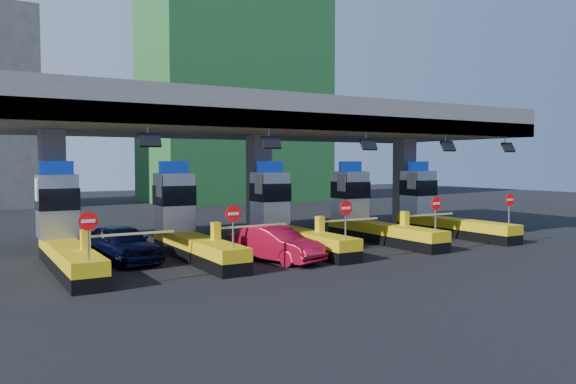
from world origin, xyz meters
TOP-DOWN VIEW (x-y plane):
  - ground at (0.00, 0.00)m, footprint 120.00×120.00m
  - toll_canopy at (0.00, 2.87)m, footprint 28.00×12.09m
  - toll_lane_far_left at (-10.00, 0.28)m, footprint 4.43×8.00m
  - toll_lane_left at (-5.00, 0.28)m, footprint 4.43×8.00m
  - toll_lane_center at (0.00, 0.28)m, footprint 4.43×8.00m
  - toll_lane_right at (5.00, 0.28)m, footprint 4.43×8.00m
  - toll_lane_far_right at (10.00, 0.28)m, footprint 4.43×8.00m
  - bg_building_scaffold at (12.00, 32.00)m, footprint 18.00×12.00m
  - van at (-7.82, 0.17)m, footprint 2.74×4.87m
  - red_car at (-2.25, -2.82)m, footprint 2.73×4.62m

SIDE VIEW (x-z plane):
  - ground at x=0.00m, z-range 0.00..0.00m
  - red_car at x=-2.25m, z-range 0.00..1.44m
  - van at x=-7.82m, z-range 0.00..1.56m
  - toll_lane_far_left at x=-10.00m, z-range -0.68..3.47m
  - toll_lane_left at x=-5.00m, z-range -0.68..3.47m
  - toll_lane_center at x=0.00m, z-range -0.68..3.47m
  - toll_lane_right at x=5.00m, z-range -0.68..3.47m
  - toll_lane_far_right at x=10.00m, z-range -0.68..3.47m
  - toll_canopy at x=0.00m, z-range 2.63..9.63m
  - bg_building_scaffold at x=12.00m, z-range 0.00..28.00m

